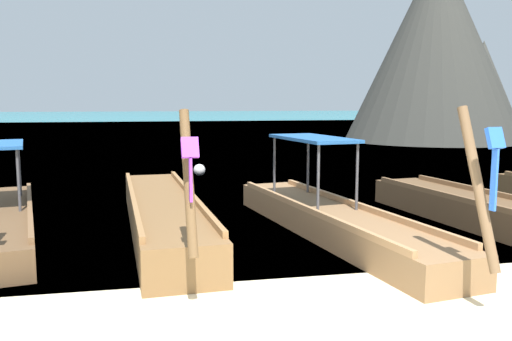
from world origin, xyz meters
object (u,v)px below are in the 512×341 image
at_px(longtail_boat_violet_ribbon, 163,215).
at_px(longtail_boat_blue_ribbon, 333,219).
at_px(longtail_boat_orange_ribbon, 481,212).
at_px(karst_rock, 441,50).
at_px(mooring_buoy_near, 199,170).

height_order(longtail_boat_violet_ribbon, longtail_boat_blue_ribbon, longtail_boat_blue_ribbon).
distance_m(longtail_boat_orange_ribbon, karst_rock, 24.41).
distance_m(longtail_boat_orange_ribbon, mooring_buoy_near, 9.34).
distance_m(longtail_boat_violet_ribbon, karst_rock, 27.16).
height_order(longtail_boat_violet_ribbon, karst_rock, karst_rock).
bearing_deg(longtail_boat_blue_ribbon, longtail_boat_violet_ribbon, 163.04).
bearing_deg(mooring_buoy_near, longtail_boat_violet_ribbon, -100.57).
bearing_deg(longtail_boat_blue_ribbon, longtail_boat_orange_ribbon, 2.73).
bearing_deg(karst_rock, longtail_boat_orange_ribbon, -118.16).
bearing_deg(longtail_boat_violet_ribbon, longtail_boat_orange_ribbon, -7.17).
relative_size(longtail_boat_violet_ribbon, longtail_boat_blue_ribbon, 1.03).
bearing_deg(mooring_buoy_near, longtail_boat_blue_ribbon, -78.83).
xyz_separation_m(longtail_boat_violet_ribbon, mooring_buoy_near, (1.36, 7.30, -0.13)).
bearing_deg(longtail_boat_orange_ribbon, longtail_boat_blue_ribbon, -177.27).
xyz_separation_m(karst_rock, mooring_buoy_near, (-15.97, -12.97, -5.26)).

